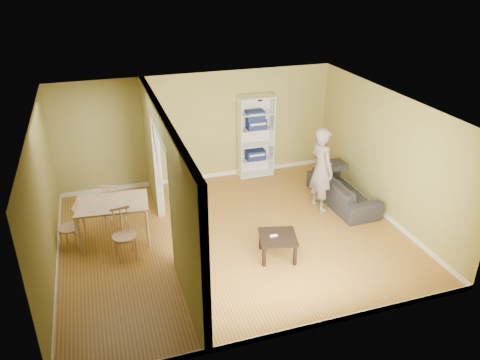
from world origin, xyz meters
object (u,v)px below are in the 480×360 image
bookshelf (255,136)px  dining_table (112,206)px  person (322,162)px  chair_far (114,203)px  chair_near (124,235)px  chair_left (69,226)px  coffee_table (278,239)px  sofa (343,187)px

bookshelf → dining_table: size_ratio=1.54×
person → chair_far: bearing=75.0°
chair_near → chair_far: size_ratio=0.99×
dining_table → chair_left: size_ratio=1.47×
bookshelf → chair_far: bookshelf is taller
chair_near → bookshelf: bearing=31.4°
person → coffee_table: 2.21m
dining_table → chair_far: chair_far is taller
bookshelf → chair_near: bearing=-141.9°
person → chair_far: person is taller
chair_near → dining_table: bearing=94.6°
coffee_table → chair_far: chair_far is taller
dining_table → chair_far: size_ratio=1.35×
bookshelf → chair_left: size_ratio=2.26×
chair_left → chair_far: size_ratio=0.92×
bookshelf → sofa: bearing=-56.2°
bookshelf → chair_far: size_ratio=2.07×
chair_near → chair_far: chair_far is taller
dining_table → chair_near: 0.71m
coffee_table → chair_left: chair_left is taller
person → bookshelf: bearing=13.1°
dining_table → chair_near: size_ratio=1.37×
sofa → coffee_table: 2.60m
sofa → bookshelf: (-1.34, 2.01, 0.62)m
sofa → chair_near: 4.80m
dining_table → coffee_table: bearing=-28.2°
coffee_table → chair_far: 3.38m
dining_table → chair_near: (0.13, -0.65, -0.26)m
chair_near → person: bearing=1.5°
chair_left → chair_far: chair_far is taller
chair_far → sofa: bearing=-166.3°
bookshelf → chair_near: size_ratio=2.10×
sofa → chair_left: size_ratio=2.25×
chair_near → chair_left: bearing=138.6°
coffee_table → dining_table: dining_table is taller
sofa → chair_far: (-4.83, 0.56, 0.10)m
sofa → chair_far: 4.86m
coffee_table → sofa: bearing=34.8°
bookshelf → chair_near: 4.36m
chair_far → dining_table: bearing=105.5°
person → dining_table: (-4.27, 0.05, -0.34)m
coffee_table → dining_table: size_ratio=0.50×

